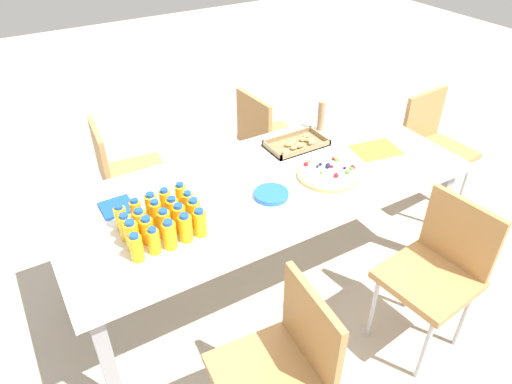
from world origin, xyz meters
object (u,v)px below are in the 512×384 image
object	(u,v)px
party_table	(265,191)
juice_bottle_17	(152,206)
juice_bottle_6	(148,231)
cardboard_tube	(321,116)
snack_tray	(297,144)
juice_bottle_4	(200,223)
juice_bottle_11	(141,222)
chair_end	(432,142)
juice_bottle_10	(126,227)
plate_stack	(271,194)
juice_bottle_15	(121,218)
juice_bottle_9	(194,213)
juice_bottle_14	(189,205)
paper_folder	(376,150)
juice_bottle_7	(165,224)
juice_bottle_13	(173,210)
napkin_stack	(117,207)
juice_bottle_18	(166,202)
juice_bottle_19	(181,197)
juice_bottle_5	(132,236)
juice_bottle_2	(170,235)
chair_near_right	(439,266)
juice_bottle_12	(157,215)
juice_bottle_8	(180,219)
juice_bottle_0	(136,248)
chair_far_right	(267,136)
juice_bottle_16	(136,212)
juice_bottle_1	(154,241)
chair_far_left	(124,171)
fruit_pizza	(328,174)
chair_near_left	(283,363)
juice_bottle_3	(186,228)

from	to	relation	value
party_table	juice_bottle_17	distance (m)	0.62
juice_bottle_6	cardboard_tube	size ratio (longest dim) A/B	0.71
snack_tray	cardboard_tube	bearing A→B (deg)	21.52
juice_bottle_4	juice_bottle_11	xyz separation A→B (m)	(-0.23, 0.14, -0.00)
chair_end	juice_bottle_10	size ratio (longest dim) A/B	6.14
plate_stack	juice_bottle_15	bearing A→B (deg)	169.20
juice_bottle_9	plate_stack	world-z (taller)	juice_bottle_9
juice_bottle_14	paper_folder	bearing A→B (deg)	0.54
juice_bottle_7	juice_bottle_15	size ratio (longest dim) A/B	1.12
juice_bottle_13	napkin_stack	size ratio (longest dim) A/B	0.90
juice_bottle_18	juice_bottle_19	size ratio (longest dim) A/B	0.97
party_table	juice_bottle_5	size ratio (longest dim) A/B	14.72
juice_bottle_2	chair_near_right	bearing A→B (deg)	-25.94
chair_end	juice_bottle_15	bearing A→B (deg)	-1.62
juice_bottle_12	juice_bottle_13	distance (m)	0.08
juice_bottle_8	juice_bottle_12	bearing A→B (deg)	135.08
juice_bottle_4	juice_bottle_10	distance (m)	0.33
juice_bottle_0	paper_folder	world-z (taller)	juice_bottle_0
chair_far_right	juice_bottle_8	bearing A→B (deg)	-52.86
chair_far_right	juice_bottle_16	size ratio (longest dim) A/B	6.11
chair_near_right	juice_bottle_0	xyz separation A→B (m)	(-1.28, 0.55, 0.29)
juice_bottle_16	napkin_stack	bearing A→B (deg)	107.61
juice_bottle_2	juice_bottle_11	bearing A→B (deg)	116.23
party_table	juice_bottle_9	bearing A→B (deg)	-163.79
juice_bottle_1	juice_bottle_11	xyz separation A→B (m)	(-0.01, 0.15, 0.00)
juice_bottle_0	juice_bottle_5	world-z (taller)	juice_bottle_5
party_table	juice_bottle_8	size ratio (longest dim) A/B	14.63
chair_far_left	juice_bottle_6	xyz separation A→B (m)	(-0.16, -0.97, 0.28)
juice_bottle_17	fruit_pizza	world-z (taller)	juice_bottle_17
chair_end	chair_far_left	world-z (taller)	same
chair_near_left	napkin_stack	bearing A→B (deg)	21.74
chair_end	juice_bottle_3	distance (m)	2.02
juice_bottle_2	juice_bottle_6	xyz separation A→B (m)	(-0.07, 0.08, -0.00)
juice_bottle_15	fruit_pizza	size ratio (longest dim) A/B	0.40
chair_near_right	juice_bottle_1	xyz separation A→B (m)	(-1.20, 0.55, 0.28)
juice_bottle_8	juice_bottle_11	distance (m)	0.17
juice_bottle_12	napkin_stack	distance (m)	0.27
juice_bottle_15	juice_bottle_19	xyz separation A→B (m)	(0.30, 0.00, 0.01)
juice_bottle_2	juice_bottle_14	size ratio (longest dim) A/B	1.01
juice_bottle_8	fruit_pizza	xyz separation A→B (m)	(0.86, 0.02, -0.06)
juice_bottle_16	juice_bottle_19	size ratio (longest dim) A/B	0.93
juice_bottle_4	juice_bottle_13	world-z (taller)	juice_bottle_4
chair_far_left	juice_bottle_6	bearing A→B (deg)	-4.32
juice_bottle_6	juice_bottle_7	distance (m)	0.08
chair_far_left	juice_bottle_8	bearing A→B (deg)	4.48
juice_bottle_15	juice_bottle_17	world-z (taller)	juice_bottle_17
party_table	juice_bottle_7	distance (m)	0.64
juice_bottle_13	napkin_stack	xyz separation A→B (m)	(-0.20, 0.23, -0.06)
juice_bottle_11	juice_bottle_13	xyz separation A→B (m)	(0.16, 0.00, 0.00)
juice_bottle_17	snack_tray	xyz separation A→B (m)	(0.97, 0.21, -0.05)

